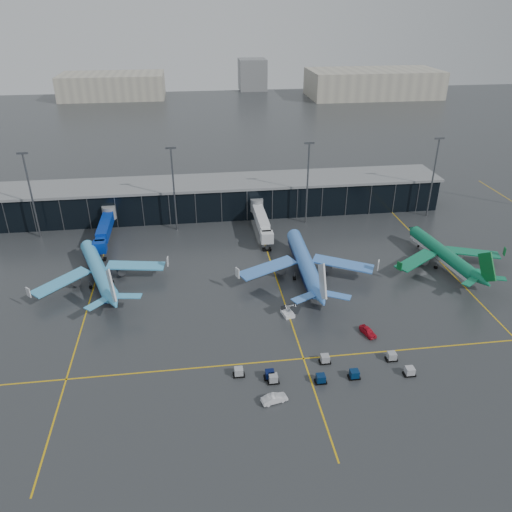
{
  "coord_description": "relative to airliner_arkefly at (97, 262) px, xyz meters",
  "views": [
    {
      "loc": [
        -9.51,
        -90.44,
        63.16
      ],
      "look_at": [
        5.0,
        18.0,
        6.0
      ],
      "focal_mm": 35.0,
      "sensor_mm": 36.0,
      "label": 1
    }
  ],
  "objects": [
    {
      "name": "terminal_pier",
      "position": [
        33.74,
        41.6,
        -0.51
      ],
      "size": [
        142.0,
        17.0,
        10.7
      ],
      "color": "black",
      "rests_on": "ground"
    },
    {
      "name": "service_van_red",
      "position": [
        58.82,
        -29.45,
        -5.16
      ],
      "size": [
        3.06,
        4.84,
        1.54
      ],
      "primitive_type": "imported",
      "rotation": [
        0.0,
        0.0,
        0.3
      ],
      "color": "#B50D1E",
      "rests_on": "ground"
    },
    {
      "name": "jet_bridges",
      "position": [
        -1.26,
        22.59,
        -1.38
      ],
      "size": [
        94.0,
        27.5,
        7.2
      ],
      "color": "#595B60",
      "rests_on": "ground"
    },
    {
      "name": "service_van_white",
      "position": [
        36.12,
        -46.23,
        -5.16
      ],
      "size": [
        4.91,
        2.7,
        1.54
      ],
      "primitive_type": "imported",
      "rotation": [
        0.0,
        0.0,
        1.81
      ],
      "color": "silver",
      "rests_on": "ground"
    },
    {
      "name": "ground",
      "position": [
        33.74,
        -20.4,
        -5.93
      ],
      "size": [
        600.0,
        600.0,
        0.0
      ],
      "primitive_type": "plane",
      "color": "#282B2D",
      "rests_on": "ground"
    },
    {
      "name": "taxi_lines",
      "position": [
        43.74,
        -9.79,
        -5.92
      ],
      "size": [
        220.0,
        120.0,
        0.02
      ],
      "color": "gold",
      "rests_on": "ground"
    },
    {
      "name": "airliner_aer_lingus",
      "position": [
        88.01,
        -2.27,
        -0.35
      ],
      "size": [
        36.41,
        40.22,
        11.17
      ],
      "primitive_type": null,
      "rotation": [
        0.0,
        0.0,
        0.13
      ],
      "color": "#0D704A",
      "rests_on": "ground"
    },
    {
      "name": "mobile_airstair",
      "position": [
        43.49,
        -20.22,
        -5.16
      ],
      "size": [
        2.88,
        3.62,
        3.45
      ],
      "rotation": [
        0.0,
        0.0,
        0.23
      ],
      "color": "silver",
      "rests_on": "ground"
    },
    {
      "name": "baggage_carts",
      "position": [
        46.43,
        -40.29,
        -5.17
      ],
      "size": [
        33.94,
        7.08,
        1.7
      ],
      "color": "black",
      "rests_on": "ground"
    },
    {
      "name": "airliner_klm_near",
      "position": [
        50.94,
        -3.05,
        0.41
      ],
      "size": [
        37.11,
        42.02,
        12.67
      ],
      "primitive_type": null,
      "rotation": [
        0.0,
        0.0,
        -0.02
      ],
      "color": "#417CD6",
      "rests_on": "ground"
    },
    {
      "name": "flood_masts",
      "position": [
        38.74,
        29.6,
        7.88
      ],
      "size": [
        203.0,
        0.5,
        25.5
      ],
      "color": "#595B60",
      "rests_on": "ground"
    },
    {
      "name": "airliner_arkefly",
      "position": [
        0.0,
        0.0,
        0.0
      ],
      "size": [
        44.7,
        47.59,
        11.86
      ],
      "primitive_type": null,
      "rotation": [
        0.0,
        0.0,
        0.34
      ],
      "color": "#42A6DB",
      "rests_on": "ground"
    },
    {
      "name": "distant_hangars",
      "position": [
        83.68,
        249.67,
        2.86
      ],
      "size": [
        260.0,
        71.0,
        22.0
      ],
      "color": "#B2AD99",
      "rests_on": "ground"
    }
  ]
}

